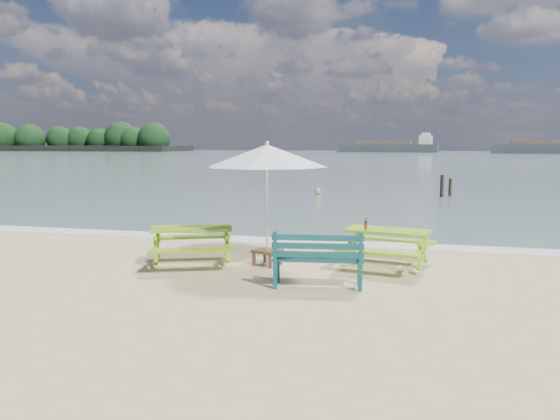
% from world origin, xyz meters
% --- Properties ---
extents(sea, '(300.00, 300.00, 0.00)m').
position_xyz_m(sea, '(0.00, 85.00, 0.00)').
color(sea, slate).
rests_on(sea, ground).
extents(foam_strip, '(22.00, 0.90, 0.01)m').
position_xyz_m(foam_strip, '(0.00, 4.60, 0.01)').
color(foam_strip, silver).
rests_on(foam_strip, ground).
extents(island_headland, '(90.00, 22.00, 7.60)m').
position_xyz_m(island_headland, '(-110.00, 140.00, 3.26)').
color(island_headland, black).
rests_on(island_headland, ground).
extents(picnic_table_left, '(2.18, 2.28, 0.78)m').
position_xyz_m(picnic_table_left, '(-1.91, 1.50, 0.37)').
color(picnic_table_left, '#6E9B17').
rests_on(picnic_table_left, ground).
extents(picnic_table_right, '(1.97, 2.11, 0.78)m').
position_xyz_m(picnic_table_right, '(1.98, 2.20, 0.37)').
color(picnic_table_right, '#7EB61B').
rests_on(picnic_table_right, ground).
extents(park_bench, '(1.62, 0.74, 0.96)m').
position_xyz_m(park_bench, '(0.89, 0.43, 0.30)').
color(park_bench, '#103F43').
rests_on(park_bench, ground).
extents(side_table, '(0.63, 0.63, 0.32)m').
position_xyz_m(side_table, '(-0.40, 1.82, 0.17)').
color(side_table, brown).
rests_on(side_table, ground).
extents(patio_umbrella, '(3.14, 3.14, 2.46)m').
position_xyz_m(patio_umbrella, '(-0.40, 1.82, 2.24)').
color(patio_umbrella, silver).
rests_on(patio_umbrella, ground).
extents(beer_bottle, '(0.06, 0.06, 0.25)m').
position_xyz_m(beer_bottle, '(1.57, 2.07, 0.86)').
color(beer_bottle, '#925715').
rests_on(beer_bottle, picnic_table_right).
extents(swimmer, '(0.68, 0.48, 1.77)m').
position_xyz_m(swimmer, '(-1.92, 16.21, -0.48)').
color(swimmer, tan).
rests_on(swimmer, ground).
extents(mooring_pilings, '(0.56, 0.76, 1.22)m').
position_xyz_m(mooring_pilings, '(3.86, 17.66, 0.37)').
color(mooring_pilings, black).
rests_on(mooring_pilings, ground).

